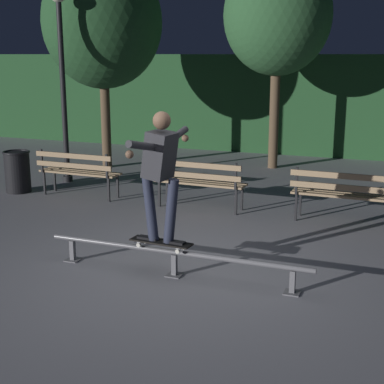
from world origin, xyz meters
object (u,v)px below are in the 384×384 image
at_px(park_bench_right_center, 343,191).
at_px(park_bench_leftmost, 77,169).
at_px(grind_rail, 174,256).
at_px(skateboarder, 160,166).
at_px(lamp_post_left, 62,61).
at_px(tree_far_left, 102,22).
at_px(skateboard, 161,242).
at_px(trash_can, 17,171).
at_px(tree_behind_benches, 278,16).
at_px(park_bench_left_center, 198,179).

bearing_deg(park_bench_right_center, park_bench_leftmost, 180.00).
distance_m(grind_rail, skateboarder, 1.10).
bearing_deg(lamp_post_left, tree_far_left, 90.74).
bearing_deg(park_bench_right_center, skateboard, -121.24).
relative_size(park_bench_right_center, trash_can, 2.01).
bearing_deg(park_bench_right_center, grind_rail, -118.72).
xyz_separation_m(tree_far_left, tree_behind_benches, (3.68, 1.34, 0.13)).
bearing_deg(grind_rail, tree_behind_benches, 93.99).
xyz_separation_m(grind_rail, park_bench_leftmost, (-3.20, 2.92, 0.29)).
bearing_deg(trash_can, skateboard, -33.32).
height_order(skateboarder, park_bench_right_center, skateboarder).
bearing_deg(lamp_post_left, trash_can, -107.84).
relative_size(grind_rail, park_bench_left_center, 2.09).
xyz_separation_m(park_bench_leftmost, trash_can, (-1.31, -0.07, -0.12)).
bearing_deg(tree_behind_benches, grind_rail, -86.01).
relative_size(grind_rail, trash_can, 4.21).
distance_m(tree_behind_benches, trash_can, 6.54).
height_order(skateboarder, lamp_post_left, lamp_post_left).
bearing_deg(tree_behind_benches, park_bench_leftmost, -123.40).
relative_size(skateboard, skateboarder, 0.51).
bearing_deg(skateboarder, skateboard, 175.77).
xyz_separation_m(tree_behind_benches, lamp_post_left, (-3.65, -3.04, -0.95)).
relative_size(park_bench_leftmost, trash_can, 2.01).
bearing_deg(lamp_post_left, park_bench_left_center, -17.78).
height_order(grind_rail, skateboard, skateboard).
bearing_deg(lamp_post_left, park_bench_right_center, -10.57).
relative_size(skateboard, tree_behind_benches, 0.17).
xyz_separation_m(park_bench_leftmost, tree_behind_benches, (2.71, 4.11, 2.89)).
distance_m(skateboarder, park_bench_left_center, 3.09).
distance_m(lamp_post_left, trash_can, 2.39).
bearing_deg(tree_far_left, skateboard, -54.93).
bearing_deg(grind_rail, skateboarder, -179.93).
xyz_separation_m(skateboarder, park_bench_right_center, (1.77, 2.92, -0.80)).
distance_m(skateboard, park_bench_left_center, 2.99).
bearing_deg(park_bench_right_center, park_bench_left_center, 180.00).
distance_m(skateboard, trash_can, 5.19).
bearing_deg(grind_rail, trash_can, 147.69).
distance_m(park_bench_leftmost, trash_can, 1.32).
height_order(tree_far_left, trash_can, tree_far_left).
bearing_deg(park_bench_leftmost, trash_can, -177.07).
relative_size(grind_rail, skateboarder, 2.16).
xyz_separation_m(park_bench_leftmost, lamp_post_left, (-0.94, 1.07, 1.94)).
distance_m(park_bench_leftmost, park_bench_right_center, 4.80).
bearing_deg(park_bench_left_center, tree_far_left, 140.55).
relative_size(tree_far_left, lamp_post_left, 1.23).
xyz_separation_m(park_bench_right_center, lamp_post_left, (-5.74, 1.07, 1.94)).
distance_m(skateboarder, tree_far_left, 7.23).
distance_m(park_bench_leftmost, lamp_post_left, 2.41).
bearing_deg(tree_far_left, park_bench_right_center, -25.66).
bearing_deg(trash_can, tree_far_left, 83.07).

